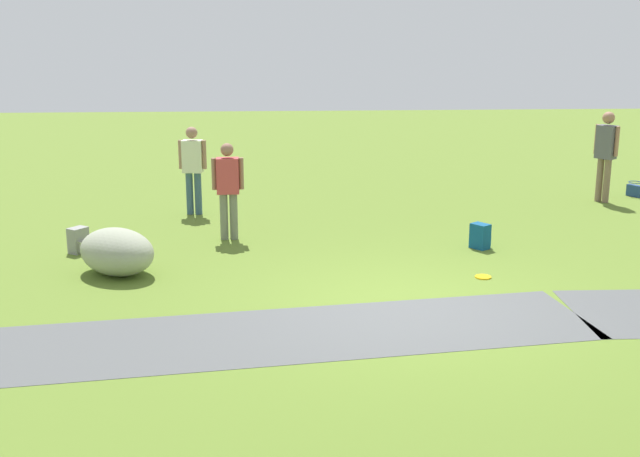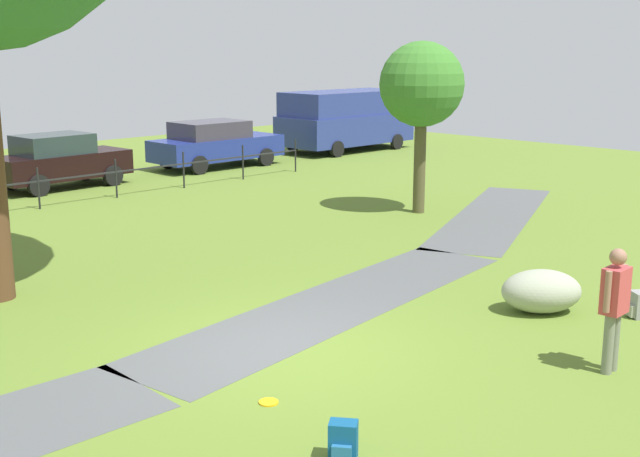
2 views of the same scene
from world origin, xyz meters
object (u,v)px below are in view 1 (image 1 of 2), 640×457
at_px(woman_with_handbag, 606,150).
at_px(frisbee_on_grass, 483,277).
at_px(passerby_on_path, 228,185).
at_px(spare_backpack_on_lawn, 480,236).
at_px(lawn_boulder, 117,252).
at_px(man_near_boulder, 193,164).
at_px(handbag_on_grass, 634,190).
at_px(backpack_by_boulder, 79,241).

relative_size(woman_with_handbag, frisbee_on_grass, 7.89).
xyz_separation_m(woman_with_handbag, passerby_on_path, (7.32, 2.44, -0.14)).
relative_size(spare_backpack_on_lawn, frisbee_on_grass, 1.75).
relative_size(lawn_boulder, spare_backpack_on_lawn, 3.72).
xyz_separation_m(woman_with_handbag, man_near_boulder, (8.06, 0.57, -0.11)).
xyz_separation_m(spare_backpack_on_lawn, frisbee_on_grass, (0.35, 1.51, -0.18)).
xyz_separation_m(man_near_boulder, spare_backpack_on_lawn, (-4.73, 2.69, -0.75)).
bearing_deg(spare_backpack_on_lawn, man_near_boulder, -29.56).
height_order(woman_with_handbag, passerby_on_path, woman_with_handbag).
relative_size(man_near_boulder, spare_backpack_on_lawn, 4.09).
distance_m(woman_with_handbag, frisbee_on_grass, 6.11).
xyz_separation_m(handbag_on_grass, frisbee_on_grass, (4.56, 5.23, -0.13)).
relative_size(woman_with_handbag, handbag_on_grass, 4.89).
bearing_deg(lawn_boulder, passerby_on_path, -128.94).
height_order(passerby_on_path, frisbee_on_grass, passerby_on_path).
relative_size(woman_with_handbag, backpack_by_boulder, 4.50).
xyz_separation_m(lawn_boulder, woman_with_handbag, (-8.81, -4.29, 0.72)).
relative_size(woman_with_handbag, spare_backpack_on_lawn, 4.50).
bearing_deg(handbag_on_grass, lawn_boulder, 26.08).
bearing_deg(passerby_on_path, spare_backpack_on_lawn, 168.47).
height_order(lawn_boulder, frisbee_on_grass, lawn_boulder).
xyz_separation_m(passerby_on_path, backpack_by_boulder, (2.29, 0.67, -0.72)).
height_order(handbag_on_grass, backpack_by_boulder, backpack_by_boulder).
relative_size(woman_with_handbag, man_near_boulder, 1.10).
xyz_separation_m(lawn_boulder, backpack_by_boulder, (0.80, -1.17, -0.14)).
bearing_deg(spare_backpack_on_lawn, lawn_boulder, 10.60).
xyz_separation_m(woman_with_handbag, backpack_by_boulder, (9.61, 3.12, -0.86)).
height_order(man_near_boulder, spare_backpack_on_lawn, man_near_boulder).
bearing_deg(lawn_boulder, frisbee_on_grass, 174.61).
distance_m(man_near_boulder, passerby_on_path, 2.01).
relative_size(handbag_on_grass, backpack_by_boulder, 0.92).
bearing_deg(passerby_on_path, frisbee_on_grass, 147.47).
height_order(woman_with_handbag, man_near_boulder, woman_with_handbag).
distance_m(lawn_boulder, man_near_boulder, 3.84).
height_order(lawn_boulder, man_near_boulder, man_near_boulder).
xyz_separation_m(woman_with_handbag, handbag_on_grass, (-0.88, -0.46, -0.91)).
relative_size(man_near_boulder, backpack_by_boulder, 4.09).
bearing_deg(handbag_on_grass, frisbee_on_grass, 48.93).
xyz_separation_m(lawn_boulder, handbag_on_grass, (-9.69, -4.74, -0.19)).
height_order(man_near_boulder, passerby_on_path, man_near_boulder).
distance_m(lawn_boulder, passerby_on_path, 2.44).
bearing_deg(frisbee_on_grass, handbag_on_grass, -131.07).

